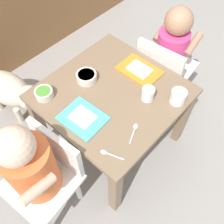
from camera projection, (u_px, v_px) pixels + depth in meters
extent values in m
plane|color=gray|center=(112.00, 140.00, 1.52)|extent=(7.00, 7.00, 0.00)
cube|color=#7A6047|center=(112.00, 94.00, 1.18)|extent=(0.60, 0.59, 0.03)
cube|color=#7A6047|center=(115.00, 192.00, 1.14)|extent=(0.04, 0.04, 0.41)
cube|color=#7A6047|center=(183.00, 118.00, 1.37)|extent=(0.04, 0.04, 0.41)
cube|color=#7A6047|center=(40.00, 124.00, 1.34)|extent=(0.04, 0.04, 0.41)
cube|color=#7A6047|center=(110.00, 69.00, 1.57)|extent=(0.04, 0.04, 0.41)
cube|color=white|center=(41.00, 183.00, 1.11)|extent=(0.31, 0.31, 0.02)
cube|color=white|center=(57.00, 149.00, 1.07)|extent=(0.05, 0.27, 0.22)
cylinder|color=#D86633|center=(32.00, 169.00, 0.99)|extent=(0.19, 0.19, 0.28)
sphere|color=beige|center=(14.00, 146.00, 0.82)|extent=(0.14, 0.14, 0.14)
cylinder|color=white|center=(17.00, 197.00, 1.20)|extent=(0.03, 0.03, 0.25)
cylinder|color=white|center=(47.00, 165.00, 1.30)|extent=(0.03, 0.03, 0.25)
cylinder|color=white|center=(77.00, 189.00, 1.23)|extent=(0.03, 0.03, 0.25)
cylinder|color=beige|center=(38.00, 189.00, 0.87)|extent=(0.15, 0.05, 0.09)
cube|color=white|center=(167.00, 67.00, 1.51)|extent=(0.31, 0.31, 0.02)
cube|color=white|center=(159.00, 65.00, 1.35)|extent=(0.05, 0.27, 0.22)
cylinder|color=#D83F7F|center=(171.00, 51.00, 1.41)|extent=(0.17, 0.17, 0.23)
sphere|color=#A87A5B|center=(179.00, 21.00, 1.26)|extent=(0.14, 0.14, 0.14)
cylinder|color=white|center=(185.00, 80.00, 1.63)|extent=(0.03, 0.03, 0.25)
cylinder|color=white|center=(158.00, 67.00, 1.70)|extent=(0.03, 0.03, 0.25)
cylinder|color=white|center=(169.00, 100.00, 1.54)|extent=(0.03, 0.03, 0.25)
cylinder|color=white|center=(141.00, 85.00, 1.61)|extent=(0.03, 0.03, 0.25)
cylinder|color=#A87A5B|center=(193.00, 44.00, 1.35)|extent=(0.15, 0.05, 0.09)
cylinder|color=#A87A5B|center=(163.00, 31.00, 1.41)|extent=(0.15, 0.05, 0.09)
ellipsoid|color=beige|center=(8.00, 88.00, 1.50)|extent=(0.24, 0.35, 0.18)
sphere|color=beige|center=(30.00, 97.00, 1.41)|extent=(0.14, 0.14, 0.14)
sphere|color=black|center=(37.00, 102.00, 1.40)|extent=(0.06, 0.06, 0.06)
torus|color=green|center=(25.00, 96.00, 1.43)|extent=(0.12, 0.05, 0.12)
cylinder|color=beige|center=(19.00, 115.00, 1.56)|extent=(0.04, 0.04, 0.11)
cylinder|color=beige|center=(32.00, 103.00, 1.61)|extent=(0.04, 0.04, 0.11)
cylinder|color=beige|center=(11.00, 91.00, 1.67)|extent=(0.04, 0.04, 0.11)
cube|color=#4CC6BC|center=(83.00, 118.00, 1.08)|extent=(0.16, 0.19, 0.01)
cube|color=white|center=(83.00, 117.00, 1.07)|extent=(0.09, 0.10, 0.01)
cube|color=orange|center=(139.00, 70.00, 1.24)|extent=(0.14, 0.20, 0.01)
cube|color=white|center=(140.00, 69.00, 1.23)|extent=(0.08, 0.11, 0.01)
cylinder|color=white|center=(178.00, 97.00, 1.11)|extent=(0.07, 0.07, 0.06)
cylinder|color=silver|center=(178.00, 98.00, 1.12)|extent=(0.06, 0.06, 0.04)
cylinder|color=white|center=(148.00, 94.00, 1.12)|extent=(0.06, 0.06, 0.06)
cylinder|color=silver|center=(147.00, 96.00, 1.14)|extent=(0.05, 0.05, 0.02)
cylinder|color=silver|center=(86.00, 77.00, 1.20)|extent=(0.10, 0.10, 0.04)
cylinder|color=#4C8C33|center=(86.00, 75.00, 1.18)|extent=(0.08, 0.08, 0.01)
cylinder|color=silver|center=(44.00, 94.00, 1.14)|extent=(0.08, 0.08, 0.04)
cylinder|color=#4C8C33|center=(43.00, 91.00, 1.13)|extent=(0.07, 0.07, 0.01)
cylinder|color=silver|center=(115.00, 156.00, 0.98)|extent=(0.03, 0.07, 0.01)
ellipsoid|color=silver|center=(104.00, 152.00, 0.99)|extent=(0.03, 0.03, 0.01)
cylinder|color=silver|center=(132.00, 136.00, 1.03)|extent=(0.07, 0.04, 0.01)
ellipsoid|color=silver|center=(136.00, 126.00, 1.06)|extent=(0.03, 0.03, 0.01)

